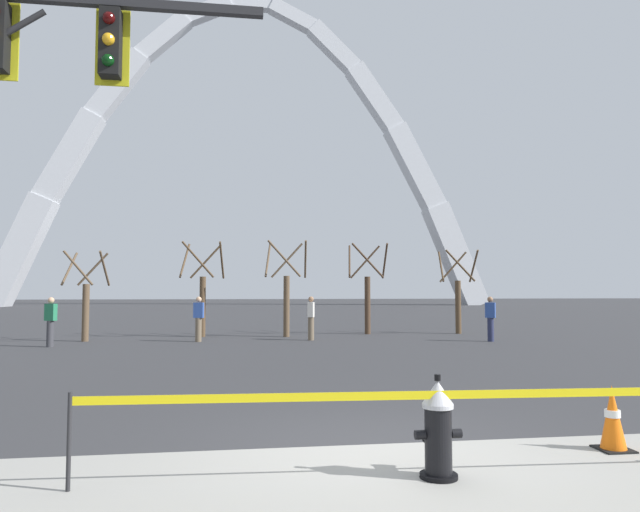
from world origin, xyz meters
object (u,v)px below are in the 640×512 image
Objects in this scene: traffic_cone_by_hydrant at (613,419)px; pedestrian_standing_center at (199,318)px; fire_hydrant at (438,429)px; monument_arch at (249,163)px; pedestrian_walking_left at (490,318)px; pedestrian_near_trees at (311,318)px; pedestrian_walking_right at (50,321)px.

traffic_cone_by_hydrant is 15.88m from pedestrian_standing_center.
pedestrian_standing_center reaches higher than traffic_cone_by_hydrant.
monument_arch is (-0.36, 64.83, 16.90)m from fire_hydrant.
pedestrian_walking_left is 1.00× the size of pedestrian_near_trees.
traffic_cone_by_hydrant is 0.46× the size of pedestrian_walking_left.
monument_arch reaches higher than fire_hydrant.
pedestrian_standing_center is 1.00× the size of pedestrian_near_trees.
pedestrian_standing_center is 4.76m from pedestrian_walking_right.
fire_hydrant is 0.62× the size of pedestrian_near_trees.
pedestrian_standing_center is at bearing -179.66° from pedestrian_near_trees.
pedestrian_near_trees is (4.02, 0.02, 0.00)m from pedestrian_standing_center.
pedestrian_standing_center is 1.00× the size of pedestrian_walking_right.
traffic_cone_by_hydrant is at bearing -84.34° from pedestrian_near_trees.
pedestrian_standing_center is at bearing 110.26° from traffic_cone_by_hydrant.
fire_hydrant is 15.81m from pedestrian_walking_left.
monument_arch reaches higher than traffic_cone_by_hydrant.
pedestrian_walking_right is at bearing -98.38° from monument_arch.
pedestrian_near_trees is (-6.26, 1.42, 0.00)m from pedestrian_walking_left.
fire_hydrant is 0.02× the size of monument_arch.
traffic_cone_by_hydrant is 0.01× the size of monument_arch.
pedestrian_walking_left is 14.87m from pedestrian_walking_right.
traffic_cone_by_hydrant is 14.33m from pedestrian_walking_left.
pedestrian_standing_center is at bearing 172.28° from pedestrian_walking_left.
pedestrian_walking_right is at bearing 118.66° from fire_hydrant.
pedestrian_near_trees is at bearing 0.34° from pedestrian_standing_center.
pedestrian_standing_center is (-10.28, 1.39, 0.00)m from pedestrian_walking_left.
monument_arch is 37.82× the size of pedestrian_near_trees.
monument_arch is 37.82× the size of pedestrian_walking_left.
monument_arch is 37.82× the size of pedestrian_walking_right.
monument_arch reaches higher than pedestrian_standing_center.
pedestrian_walking_right is (-7.45, -50.55, -16.55)m from monument_arch.
pedestrian_walking_left is at bearing -7.72° from pedestrian_standing_center.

